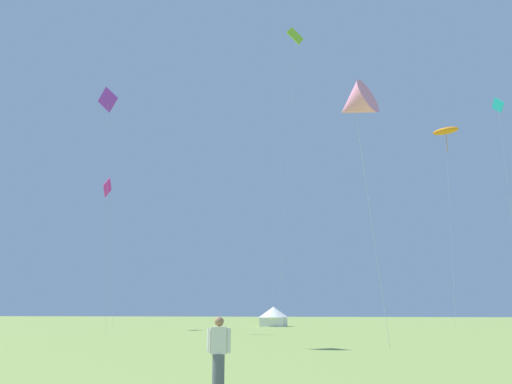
{
  "coord_description": "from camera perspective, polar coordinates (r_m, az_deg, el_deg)",
  "views": [
    {
      "loc": [
        8.97,
        -5.99,
        1.84
      ],
      "look_at": [
        0.0,
        32.0,
        10.87
      ],
      "focal_mm": 36.43,
      "sensor_mm": 36.0,
      "label": 1
    }
  ],
  "objects": [
    {
      "name": "kite_purple_diamond",
      "position": [
        53.86,
        -15.96,
        9.48
      ],
      "size": [
        3.21,
        1.49,
        23.47
      ],
      "color": "purple",
      "rests_on": "ground"
    },
    {
      "name": "kite_pink_delta",
      "position": [
        32.86,
        10.76,
        9.41
      ],
      "size": [
        3.38,
        3.23,
        15.69
      ],
      "color": "pink",
      "rests_on": "ground"
    },
    {
      "name": "person_spectator",
      "position": [
        12.46,
        -4.13,
        -17.56
      ],
      "size": [
        0.57,
        0.3,
        1.73
      ],
      "color": "#565B66",
      "rests_on": "ground"
    },
    {
      "name": "kite_magenta_diamond",
      "position": [
        61.66,
        -15.99,
        0.34
      ],
      "size": [
        2.52,
        2.32,
        16.88
      ],
      "color": "#E02DA3",
      "rests_on": "ground"
    },
    {
      "name": "kite_orange_parafoil",
      "position": [
        64.28,
        20.1,
        6.28
      ],
      "size": [
        3.17,
        3.51,
        22.72
      ],
      "color": "orange",
      "rests_on": "ground"
    },
    {
      "name": "kite_lime_diamond",
      "position": [
        58.77,
        4.3,
        16.36
      ],
      "size": [
        2.94,
        2.19,
        32.33
      ],
      "color": "#99DB2D",
      "rests_on": "ground"
    },
    {
      "name": "festival_tent_center",
      "position": [
        69.24,
        1.94,
        -13.4
      ],
      "size": [
        3.86,
        3.86,
        2.51
      ],
      "color": "white",
      "rests_on": "ground"
    },
    {
      "name": "kite_cyan_diamond",
      "position": [
        66.28,
        25.08,
        8.13
      ],
      "size": [
        1.02,
        2.72,
        25.94
      ],
      "color": "#1EB7CC",
      "rests_on": "ground"
    }
  ]
}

